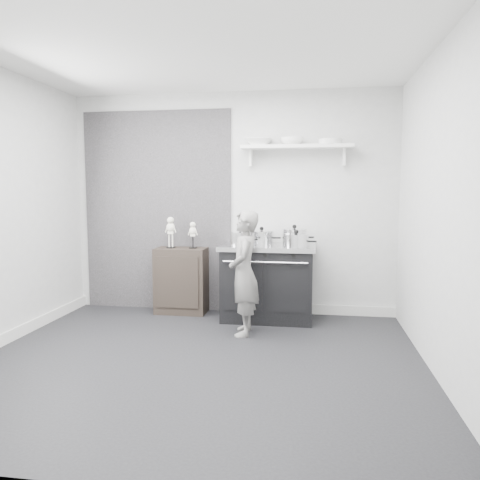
# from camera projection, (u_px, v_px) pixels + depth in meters

# --- Properties ---
(ground) EXTENTS (4.00, 4.00, 0.00)m
(ground) POSITION_uv_depth(u_px,v_px,m) (197.00, 361.00, 4.15)
(ground) COLOR black
(ground) RESTS_ON ground
(room_shell) EXTENTS (4.02, 3.62, 2.71)m
(room_shell) POSITION_uv_depth(u_px,v_px,m) (189.00, 176.00, 4.14)
(room_shell) COLOR silver
(room_shell) RESTS_ON ground
(wall_shelf) EXTENTS (1.30, 0.26, 0.24)m
(wall_shelf) POSITION_uv_depth(u_px,v_px,m) (297.00, 148.00, 5.47)
(wall_shelf) COLOR white
(wall_shelf) RESTS_ON room_shell
(stove) EXTENTS (1.10, 0.69, 0.88)m
(stove) POSITION_uv_depth(u_px,v_px,m) (268.00, 282.00, 5.48)
(stove) COLOR black
(stove) RESTS_ON ground
(side_cabinet) EXTENTS (0.62, 0.36, 0.81)m
(side_cabinet) POSITION_uv_depth(u_px,v_px,m) (182.00, 280.00, 5.78)
(side_cabinet) COLOR black
(side_cabinet) RESTS_ON ground
(child) EXTENTS (0.36, 0.50, 1.31)m
(child) POSITION_uv_depth(u_px,v_px,m) (244.00, 273.00, 4.87)
(child) COLOR slate
(child) RESTS_ON ground
(pot_front_left) EXTENTS (0.33, 0.24, 0.20)m
(pot_front_left) POSITION_uv_depth(u_px,v_px,m) (240.00, 238.00, 5.37)
(pot_front_left) COLOR silver
(pot_front_left) RESTS_ON stove
(pot_back_left) EXTENTS (0.37, 0.29, 0.20)m
(pot_back_left) POSITION_uv_depth(u_px,v_px,m) (262.00, 237.00, 5.59)
(pot_back_left) COLOR silver
(pot_back_left) RESTS_ON stove
(pot_back_right) EXTENTS (0.37, 0.29, 0.23)m
(pot_back_right) POSITION_uv_depth(u_px,v_px,m) (294.00, 236.00, 5.51)
(pot_back_right) COLOR silver
(pot_back_right) RESTS_ON stove
(pot_front_right) EXTENTS (0.36, 0.28, 0.19)m
(pot_front_right) POSITION_uv_depth(u_px,v_px,m) (296.00, 240.00, 5.21)
(pot_front_right) COLOR silver
(pot_front_right) RESTS_ON stove
(skeleton_full) EXTENTS (0.12, 0.08, 0.44)m
(skeleton_full) POSITION_uv_depth(u_px,v_px,m) (171.00, 230.00, 5.73)
(skeleton_full) COLOR white
(skeleton_full) RESTS_ON side_cabinet
(skeleton_torso) EXTENTS (0.10, 0.07, 0.37)m
(skeleton_torso) POSITION_uv_depth(u_px,v_px,m) (193.00, 233.00, 5.70)
(skeleton_torso) COLOR white
(skeleton_torso) RESTS_ON side_cabinet
(bowl_large) EXTENTS (0.33, 0.33, 0.08)m
(bowl_large) POSITION_uv_depth(u_px,v_px,m) (259.00, 142.00, 5.52)
(bowl_large) COLOR white
(bowl_large) RESTS_ON wall_shelf
(bowl_small) EXTENTS (0.27, 0.27, 0.08)m
(bowl_small) POSITION_uv_depth(u_px,v_px,m) (292.00, 141.00, 5.46)
(bowl_small) COLOR white
(bowl_small) RESTS_ON wall_shelf
(plate_stack) EXTENTS (0.27, 0.27, 0.06)m
(plate_stack) POSITION_uv_depth(u_px,v_px,m) (330.00, 142.00, 5.40)
(plate_stack) COLOR silver
(plate_stack) RESTS_ON wall_shelf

